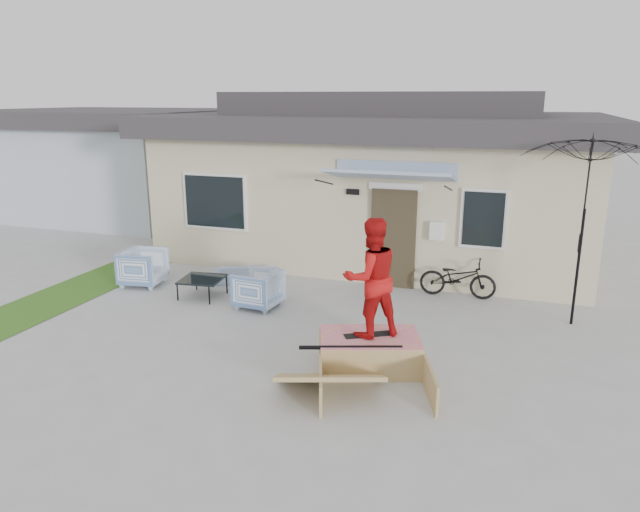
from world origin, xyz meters
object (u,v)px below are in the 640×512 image
(loveseat, at_px, (246,270))
(skater, at_px, (371,276))
(bicycle, at_px, (458,274))
(skate_ramp, at_px, (370,352))
(armchair_left, at_px, (143,265))
(patio_umbrella, at_px, (582,229))
(coffee_table, at_px, (202,288))
(skateboard, at_px, (370,334))
(armchair_right, at_px, (258,287))

(loveseat, bearing_deg, skater, 118.05)
(bicycle, bearing_deg, skate_ramp, 165.27)
(skater, bearing_deg, loveseat, -80.16)
(armchair_left, xyz_separation_m, patio_umbrella, (8.60, 0.61, 1.31))
(coffee_table, xyz_separation_m, patio_umbrella, (7.00, 0.89, 1.55))
(armchair_left, relative_size, skate_ramp, 0.44)
(skateboard, bearing_deg, skate_ramp, -101.80)
(coffee_table, bearing_deg, bicycle, 19.40)
(bicycle, height_order, skater, skater)
(loveseat, distance_m, skater, 4.91)
(coffee_table, height_order, skate_ramp, skate_ramp)
(loveseat, height_order, skateboard, loveseat)
(armchair_left, distance_m, coffee_table, 1.65)
(armchair_left, bearing_deg, bicycle, -86.08)
(skate_ramp, bearing_deg, loveseat, 119.34)
(bicycle, relative_size, skater, 0.86)
(loveseat, height_order, armchair_right, armchair_right)
(loveseat, bearing_deg, armchair_left, 3.27)
(armchair_left, bearing_deg, skater, -120.31)
(patio_umbrella, relative_size, skateboard, 2.99)
(skater, bearing_deg, skateboard, 180.00)
(coffee_table, bearing_deg, armchair_left, 169.86)
(bicycle, height_order, skateboard, bicycle)
(loveseat, height_order, patio_umbrella, patio_umbrella)
(loveseat, height_order, armchair_left, armchair_left)
(bicycle, relative_size, patio_umbrella, 0.66)
(armchair_left, relative_size, armchair_right, 1.08)
(patio_umbrella, bearing_deg, coffee_table, -172.73)
(skate_ramp, bearing_deg, armchair_right, 126.41)
(patio_umbrella, relative_size, skater, 1.30)
(armchair_right, relative_size, bicycle, 0.53)
(armchair_right, height_order, skate_ramp, armchair_right)
(loveseat, relative_size, patio_umbrella, 0.61)
(bicycle, relative_size, skate_ramp, 0.78)
(loveseat, height_order, skate_ramp, loveseat)
(armchair_left, height_order, skater, skater)
(armchair_right, bearing_deg, skater, 61.13)
(armchair_left, xyz_separation_m, skate_ramp, (5.62, -2.28, -0.19))
(patio_umbrella, distance_m, skater, 4.14)
(armchair_left, distance_m, armchair_right, 2.95)
(armchair_left, distance_m, skater, 6.11)
(armchair_left, xyz_separation_m, bicycle, (6.48, 1.43, 0.05))
(coffee_table, distance_m, skater, 4.62)
(patio_umbrella, height_order, skater, skater)
(bicycle, bearing_deg, patio_umbrella, -112.95)
(armchair_left, xyz_separation_m, armchair_right, (2.92, -0.45, -0.03))
(skate_ramp, distance_m, skater, 1.18)
(skateboard, bearing_deg, loveseat, 107.82)
(armchair_left, bearing_deg, coffee_table, -108.68)
(armchair_left, bearing_deg, skate_ramp, -120.66)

